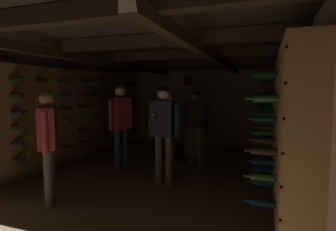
{
  "coord_description": "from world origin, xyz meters",
  "views": [
    {
      "loc": [
        1.86,
        -4.75,
        1.61
      ],
      "look_at": [
        0.14,
        0.03,
        1.15
      ],
      "focal_mm": 29.22,
      "sensor_mm": 36.0,
      "label": 1
    }
  ],
  "objects_px": {
    "display_bottle": "(192,114)",
    "person_guest_far_right": "(196,120)",
    "person_guest_rear_center": "(170,121)",
    "wine_crate_stack": "(196,138)",
    "person_guest_mid_left": "(121,119)",
    "person_host_center": "(164,126)",
    "person_guest_near_left": "(48,137)"
  },
  "relations": [
    {
      "from": "wine_crate_stack",
      "to": "person_guest_rear_center",
      "type": "xyz_separation_m",
      "value": [
        -0.47,
        -0.6,
        0.48
      ]
    },
    {
      "from": "wine_crate_stack",
      "to": "display_bottle",
      "type": "xyz_separation_m",
      "value": [
        -0.12,
        0.04,
        0.59
      ]
    },
    {
      "from": "display_bottle",
      "to": "person_guest_far_right",
      "type": "height_order",
      "value": "person_guest_far_right"
    },
    {
      "from": "person_guest_far_right",
      "to": "person_guest_mid_left",
      "type": "relative_size",
      "value": 0.93
    },
    {
      "from": "person_guest_far_right",
      "to": "person_guest_rear_center",
      "type": "xyz_separation_m",
      "value": [
        -0.63,
        0.08,
        -0.04
      ]
    },
    {
      "from": "display_bottle",
      "to": "person_guest_near_left",
      "type": "xyz_separation_m",
      "value": [
        -1.11,
        -3.55,
        -0.06
      ]
    },
    {
      "from": "person_guest_mid_left",
      "to": "person_host_center",
      "type": "bearing_deg",
      "value": -20.48
    },
    {
      "from": "person_host_center",
      "to": "person_guest_near_left",
      "type": "height_order",
      "value": "person_host_center"
    },
    {
      "from": "wine_crate_stack",
      "to": "person_host_center",
      "type": "xyz_separation_m",
      "value": [
        -0.03,
        -2.18,
        0.57
      ]
    },
    {
      "from": "wine_crate_stack",
      "to": "person_guest_mid_left",
      "type": "relative_size",
      "value": 0.52
    },
    {
      "from": "person_guest_near_left",
      "to": "person_guest_rear_center",
      "type": "distance_m",
      "value": 3.01
    },
    {
      "from": "wine_crate_stack",
      "to": "person_guest_far_right",
      "type": "distance_m",
      "value": 0.86
    },
    {
      "from": "wine_crate_stack",
      "to": "person_guest_mid_left",
      "type": "bearing_deg",
      "value": -120.79
    },
    {
      "from": "person_guest_mid_left",
      "to": "wine_crate_stack",
      "type": "bearing_deg",
      "value": 59.21
    },
    {
      "from": "person_guest_rear_center",
      "to": "display_bottle",
      "type": "bearing_deg",
      "value": 60.86
    },
    {
      "from": "display_bottle",
      "to": "person_guest_far_right",
      "type": "distance_m",
      "value": 0.77
    },
    {
      "from": "person_guest_near_left",
      "to": "person_host_center",
      "type": "bearing_deg",
      "value": 47.97
    },
    {
      "from": "wine_crate_stack",
      "to": "person_guest_rear_center",
      "type": "distance_m",
      "value": 0.9
    },
    {
      "from": "person_host_center",
      "to": "person_guest_mid_left",
      "type": "bearing_deg",
      "value": 159.52
    },
    {
      "from": "wine_crate_stack",
      "to": "person_host_center",
      "type": "distance_m",
      "value": 2.25
    },
    {
      "from": "person_guest_far_right",
      "to": "wine_crate_stack",
      "type": "bearing_deg",
      "value": 103.16
    },
    {
      "from": "person_host_center",
      "to": "person_guest_rear_center",
      "type": "bearing_deg",
      "value": 105.63
    },
    {
      "from": "person_guest_far_right",
      "to": "display_bottle",
      "type": "bearing_deg",
      "value": 111.24
    },
    {
      "from": "person_guest_far_right",
      "to": "person_guest_mid_left",
      "type": "height_order",
      "value": "person_guest_mid_left"
    },
    {
      "from": "display_bottle",
      "to": "person_host_center",
      "type": "xyz_separation_m",
      "value": [
        0.09,
        -2.21,
        -0.02
      ]
    },
    {
      "from": "display_bottle",
      "to": "person_host_center",
      "type": "relative_size",
      "value": 0.21
    },
    {
      "from": "display_bottle",
      "to": "person_host_center",
      "type": "distance_m",
      "value": 2.22
    },
    {
      "from": "person_guest_near_left",
      "to": "wine_crate_stack",
      "type": "bearing_deg",
      "value": 70.67
    },
    {
      "from": "person_guest_near_left",
      "to": "person_guest_far_right",
      "type": "bearing_deg",
      "value": 63.9
    },
    {
      "from": "person_guest_rear_center",
      "to": "person_guest_mid_left",
      "type": "bearing_deg",
      "value": -116.47
    },
    {
      "from": "display_bottle",
      "to": "person_guest_mid_left",
      "type": "xyz_separation_m",
      "value": [
        -0.95,
        -1.83,
        0.02
      ]
    },
    {
      "from": "person_host_center",
      "to": "person_guest_near_left",
      "type": "distance_m",
      "value": 1.79
    }
  ]
}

